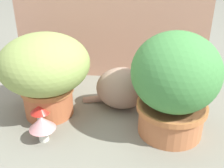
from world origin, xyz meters
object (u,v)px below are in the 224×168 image
at_px(leafy_planter, 175,83).
at_px(mushroom_ornament_red, 40,111).
at_px(mushroom_ornament_pink, 42,124).
at_px(grass_planter, 45,70).
at_px(cat, 126,86).

distance_m(leafy_planter, mushroom_ornament_red, 0.61).
bearing_deg(mushroom_ornament_pink, grass_planter, 98.07).
xyz_separation_m(cat, mushroom_ornament_red, (-0.38, -0.19, -0.04)).
distance_m(grass_planter, cat, 0.40).
distance_m(grass_planter, mushroom_ornament_red, 0.19).
height_order(grass_planter, leafy_planter, leafy_planter).
height_order(leafy_planter, mushroom_ornament_red, leafy_planter).
relative_size(grass_planter, mushroom_ornament_pink, 3.57).
height_order(mushroom_ornament_red, mushroom_ornament_pink, mushroom_ornament_red).
distance_m(mushroom_ornament_red, mushroom_ornament_pink, 0.11).
relative_size(leafy_planter, mushroom_ornament_pink, 3.93).
bearing_deg(mushroom_ornament_red, grass_planter, 85.66).
bearing_deg(mushroom_ornament_red, mushroom_ornament_pink, -69.22).
distance_m(cat, mushroom_ornament_red, 0.43).
bearing_deg(grass_planter, cat, 12.22).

